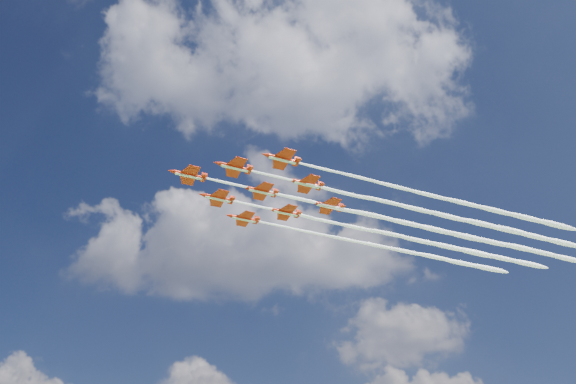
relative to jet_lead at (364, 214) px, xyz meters
name	(u,v)px	position (x,y,z in m)	size (l,w,h in m)	color
jet_lead	(364,214)	(0.00, 0.00, 0.00)	(92.34, 46.49, 2.40)	red
jet_row2_port	(408,207)	(11.49, -2.44, 0.00)	(92.34, 46.49, 2.40)	red
jet_row2_starb	(381,233)	(5.30, 10.48, 0.00)	(92.34, 46.49, 2.40)	red
jet_row3_port	(454,201)	(22.97, -4.88, 0.00)	(92.34, 46.49, 2.40)	red
jet_row3_centre	(423,227)	(16.78, 8.04, 0.00)	(92.34, 46.49, 2.40)	red
jet_row3_starb	(397,249)	(10.59, 20.96, 0.00)	(92.34, 46.49, 2.40)	red
jet_row4_port	(467,221)	(28.27, 5.60, 0.00)	(92.34, 46.49, 2.40)	red
jet_row4_starb	(437,244)	(22.08, 18.52, 0.00)	(92.34, 46.49, 2.40)	red
jet_tail	(479,239)	(33.56, 16.08, 0.00)	(92.34, 46.49, 2.40)	red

